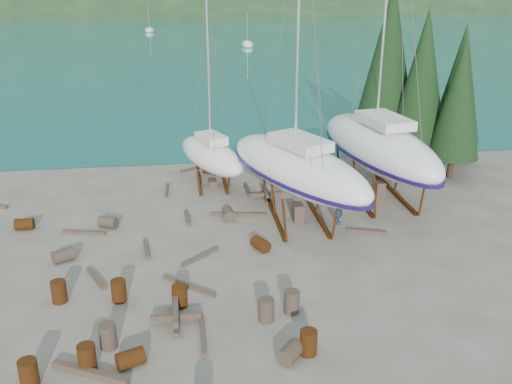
{
  "coord_description": "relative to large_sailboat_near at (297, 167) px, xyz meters",
  "views": [
    {
      "loc": [
        -2.36,
        -21.33,
        11.74
      ],
      "look_at": [
        0.97,
        3.0,
        2.37
      ],
      "focal_mm": 40.0,
      "sensor_mm": 36.0,
      "label": 1
    }
  ],
  "objects": [
    {
      "name": "timber_11",
      "position": [
        -5.12,
        -3.98,
        -2.63
      ],
      "size": [
        1.76,
        1.6,
        0.15
      ],
      "primitive_type": "cube",
      "rotation": [
        0.0,
        0.0,
        2.3
      ],
      "color": "brown",
      "rests_on": "ground"
    },
    {
      "name": "drum_12",
      "position": [
        -7.65,
        -11.15,
        -2.42
      ],
      "size": [
        1.03,
        0.87,
        0.58
      ],
      "primitive_type": "cylinder",
      "rotation": [
        1.57,
        0.0,
        1.96
      ],
      "color": "#5B2C0F",
      "rests_on": "ground"
    },
    {
      "name": "timber_9",
      "position": [
        -4.9,
        8.48,
        -2.64
      ],
      "size": [
        1.96,
        1.37,
        0.15
      ],
      "primitive_type": "cube",
      "rotation": [
        0.0,
        0.0,
        2.16
      ],
      "color": "brown",
      "rests_on": "ground"
    },
    {
      "name": "timber_3",
      "position": [
        -5.69,
        -6.45,
        -2.64
      ],
      "size": [
        2.12,
        1.88,
        0.15
      ],
      "primitive_type": "cube",
      "rotation": [
        0.0,
        0.0,
        0.85
      ],
      "color": "brown",
      "rests_on": "ground"
    },
    {
      "name": "timber_6",
      "position": [
        -2.02,
        4.13,
        -2.62
      ],
      "size": [
        0.21,
        1.83,
        0.19
      ],
      "primitive_type": "cube",
      "rotation": [
        0.0,
        0.0,
        0.01
      ],
      "color": "brown",
      "rests_on": "ground"
    },
    {
      "name": "drum_9",
      "position": [
        -9.49,
        -0.07,
        -2.42
      ],
      "size": [
        1.04,
        0.89,
        0.58
      ],
      "primitive_type": "cylinder",
      "rotation": [
        1.57,
        0.0,
        1.15
      ],
      "color": "#2D2823",
      "rests_on": "ground"
    },
    {
      "name": "drum_10",
      "position": [
        -8.36,
        -7.09,
        -2.27
      ],
      "size": [
        0.58,
        0.58,
        0.88
      ],
      "primitive_type": "cylinder",
      "color": "#5B2C0F",
      "rests_on": "ground"
    },
    {
      "name": "drum_16",
      "position": [
        -8.45,
        -10.04,
        -2.27
      ],
      "size": [
        0.58,
        0.58,
        0.88
      ],
      "primitive_type": "cylinder",
      "color": "#2D2823",
      "rests_on": "ground"
    },
    {
      "name": "drum_4",
      "position": [
        -3.97,
        7.47,
        -2.42
      ],
      "size": [
        1.05,
        0.92,
        0.58
      ],
      "primitive_type": "cylinder",
      "rotation": [
        1.57,
        0.0,
        1.1
      ],
      "color": "#5B2C0F",
      "rests_on": "ground"
    },
    {
      "name": "cypress_near_right",
      "position": [
        9.13,
        6.7,
        3.08
      ],
      "size": [
        3.6,
        3.6,
        10.0
      ],
      "color": "black",
      "rests_on": "ground"
    },
    {
      "name": "timber_10",
      "position": [
        -2.93,
        0.52,
        -2.63
      ],
      "size": [
        2.91,
        0.66,
        0.16
      ],
      "primitive_type": "cube",
      "rotation": [
        0.0,
        0.0,
        1.4
      ],
      "color": "brown",
      "rests_on": "ground"
    },
    {
      "name": "timber_5",
      "position": [
        -5.3,
        -9.85,
        -2.63
      ],
      "size": [
        0.18,
        2.45,
        0.16
      ],
      "primitive_type": "cube",
      "rotation": [
        0.0,
        0.0,
        3.14
      ],
      "color": "brown",
      "rests_on": "ground"
    },
    {
      "name": "far_house_left",
      "position": [
        -63.37,
        184.7,
        0.21
      ],
      "size": [
        6.6,
        5.6,
        5.6
      ],
      "color": "beige",
      "rests_on": "ground"
    },
    {
      "name": "drum_13",
      "position": [
        -10.65,
        -11.64,
        -2.27
      ],
      "size": [
        0.58,
        0.58,
        0.88
      ],
      "primitive_type": "cylinder",
      "color": "#5B2C0F",
      "rests_on": "ground"
    },
    {
      "name": "drum_7",
      "position": [
        -1.88,
        -11.28,
        -2.27
      ],
      "size": [
        0.58,
        0.58,
        0.88
      ],
      "primitive_type": "cylinder",
      "color": "#5B2C0F",
      "rests_on": "ground"
    },
    {
      "name": "small_sailboat_shore",
      "position": [
        -3.98,
        5.52,
        -0.89
      ],
      "size": [
        4.67,
        7.21,
        11.06
      ],
      "rotation": [
        0.0,
        0.0,
        0.4
      ],
      "color": "white",
      "rests_on": "ground"
    },
    {
      "name": "timber_16",
      "position": [
        -8.88,
        -11.47,
        -2.6
      ],
      "size": [
        2.51,
        1.47,
        0.23
      ],
      "primitive_type": "cube",
      "rotation": [
        0.0,
        0.0,
        1.08
      ],
      "color": "brown",
      "rests_on": "ground"
    },
    {
      "name": "moored_boat_mid",
      "position": [
        6.63,
        74.7,
        -2.32
      ],
      "size": [
        2.0,
        5.0,
        6.05
      ],
      "color": "white",
      "rests_on": "ground"
    },
    {
      "name": "ground",
      "position": [
        -3.37,
        -5.3,
        -2.71
      ],
      "size": [
        600.0,
        600.0,
        0.0
      ],
      "primitive_type": "plane",
      "color": "#5C5349",
      "rests_on": "ground"
    },
    {
      "name": "drum_1",
      "position": [
        -2.53,
        -11.53,
        -2.42
      ],
      "size": [
        1.01,
        1.05,
        0.58
      ],
      "primitive_type": "cylinder",
      "rotation": [
        1.57,
        0.0,
        2.45
      ],
      "color": "#2D2823",
      "rests_on": "ground"
    },
    {
      "name": "timber_12",
      "position": [
        -9.45,
        -5.34,
        -2.63
      ],
      "size": [
        0.99,
        1.82,
        0.17
      ],
      "primitive_type": "cube",
      "rotation": [
        0.0,
        0.0,
        0.45
      ],
      "color": "brown",
      "rests_on": "ground"
    },
    {
      "name": "cypress_far_right",
      "position": [
        12.13,
        7.7,
        2.5
      ],
      "size": [
        3.24,
        3.24,
        9.0
      ],
      "color": "black",
      "rests_on": "ground"
    },
    {
      "name": "worker",
      "position": [
        1.99,
        -1.15,
        -1.85
      ],
      "size": [
        0.61,
        0.74,
        1.73
      ],
      "primitive_type": "imported",
      "rotation": [
        0.0,
        0.0,
        1.2
      ],
      "color": "navy",
      "rests_on": "ground"
    },
    {
      "name": "timber_0",
      "position": [
        -6.67,
        4.62,
        -2.64
      ],
      "size": [
        0.2,
        2.25,
        0.14
      ],
      "primitive_type": "cube",
      "rotation": [
        0.0,
        0.0,
        3.12
      ],
      "color": "brown",
      "rests_on": "ground"
    },
    {
      "name": "drum_8",
      "position": [
        -10.61,
        -6.84,
        -2.27
      ],
      "size": [
        0.58,
        0.58,
        0.88
      ],
      "primitive_type": "cylinder",
      "color": "#5B2C0F",
      "rests_on": "ground"
    },
    {
      "name": "drum_15",
      "position": [
        -11.05,
        -3.48,
        -2.42
      ],
      "size": [
        1.05,
        0.93,
        0.58
      ],
      "primitive_type": "cylinder",
      "rotation": [
        1.57,
        0.0,
        2.08
      ],
      "color": "#2D2823",
      "rests_on": "ground"
    },
    {
      "name": "far_house_right",
      "position": [
        26.63,
        184.7,
        0.21
      ],
      "size": [
        6.6,
        5.6,
        5.6
      ],
      "color": "beige",
      "rests_on": "ground"
    },
    {
      "name": "cypress_back_left",
      "position": [
        7.63,
        8.7,
        3.95
      ],
      "size": [
        4.14,
        4.14,
        11.5
      ],
      "color": "black",
      "rests_on": "ground"
    },
    {
      "name": "large_sailboat_near",
      "position": [
        0.0,
        0.0,
        0.0
      ],
      "size": [
        7.32,
        10.99,
        16.82
      ],
      "rotation": [
        0.0,
        0.0,
        0.44
      ],
      "color": "white",
      "rests_on": "ground"
    },
    {
      "name": "timber_pile_aft",
      "position": [
        -1.17,
        2.65,
        -2.41
      ],
      "size": [
        1.8,
        1.8,
        0.6
      ],
      "color": "brown",
      "rests_on": "ground"
    },
    {
      "name": "timber_1",
      "position": [
        3.03,
        -2.49,
        -2.61
      ],
      "size": [
        1.83,
        0.78,
        0.19
      ],
      "primitive_type": "cube",
      "rotation": [
        0.0,
        0.0,
        1.25
      ],
      "color": "brown",
      "rests_on": "ground"
    },
    {
      "name": "drum_6",
      "position": [
        -2.35,
        -3.53,
        -2.42
      ],
      "size": [
        0.92,
        1.05,
        0.58
      ],
      "primitive_type": "cylinder",
      "rotation": [
        1.57,
        0.0,
        0.48
      ],
      "color": "#5B2C0F",
      "rests_on": "ground"
    },
    {
      "name": "drum_5",
      "position": [
        -1.94,
        -8.77,
        -2.27
      ],
      "size": [
        0.58,
        0.58,
        0.88
      ],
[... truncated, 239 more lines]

